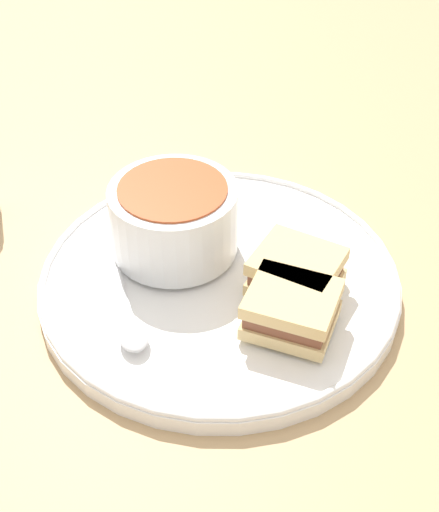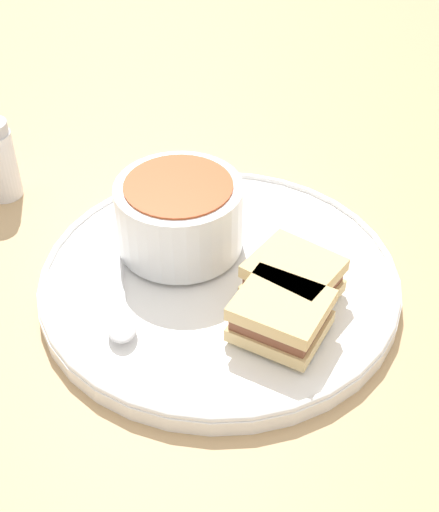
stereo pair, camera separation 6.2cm
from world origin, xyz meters
name	(u,v)px [view 1 (the left image)]	position (x,y,z in m)	size (l,w,h in m)	color
ground_plane	(219,287)	(0.00, 0.00, 0.00)	(2.40, 2.40, 0.00)	tan
plate	(219,279)	(0.00, 0.00, 0.01)	(0.32, 0.32, 0.02)	white
soup_bowl	(177,216)	(0.00, -0.05, 0.05)	(0.11, 0.11, 0.07)	white
spoon	(134,332)	(0.10, 0.00, 0.02)	(0.07, 0.10, 0.01)	silver
sandwich_half_near	(292,309)	(0.01, 0.09, 0.04)	(0.08, 0.09, 0.04)	#DBBC7F
sandwich_half_far	(296,272)	(-0.03, 0.06, 0.04)	(0.07, 0.08, 0.04)	#DBBC7F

